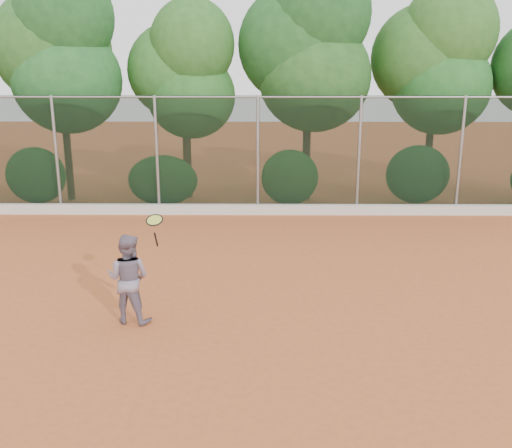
{
  "coord_description": "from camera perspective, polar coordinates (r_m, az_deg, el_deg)",
  "views": [
    {
      "loc": [
        0.1,
        -9.86,
        4.15
      ],
      "look_at": [
        0.0,
        1.0,
        1.25
      ],
      "focal_mm": 40.0,
      "sensor_mm": 36.0,
      "label": 1
    }
  ],
  "objects": [
    {
      "name": "tennis_racket",
      "position": [
        9.48,
        -10.1,
        0.17
      ],
      "size": [
        0.32,
        0.3,
        0.56
      ],
      "color": "black",
      "rests_on": "ground"
    },
    {
      "name": "ground",
      "position": [
        10.7,
        -0.05,
        -7.88
      ],
      "size": [
        80.0,
        80.0,
        0.0
      ],
      "primitive_type": "plane",
      "color": "#B8592B",
      "rests_on": "ground"
    },
    {
      "name": "chainlink_fence",
      "position": [
        17.01,
        0.18,
        7.22
      ],
      "size": [
        24.09,
        0.09,
        3.5
      ],
      "color": "black",
      "rests_on": "ground"
    },
    {
      "name": "tennis_player",
      "position": [
        9.9,
        -12.64,
        -5.35
      ],
      "size": [
        0.86,
        0.74,
        1.55
      ],
      "primitive_type": "imported",
      "rotation": [
        0.0,
        0.0,
        2.92
      ],
      "color": "slate",
      "rests_on": "ground"
    },
    {
      "name": "concrete_curb",
      "position": [
        17.15,
        0.18,
        1.47
      ],
      "size": [
        24.0,
        0.2,
        0.3
      ],
      "primitive_type": "cube",
      "color": "beige",
      "rests_on": "ground"
    },
    {
      "name": "foliage_backdrop",
      "position": [
        18.85,
        -1.5,
        15.72
      ],
      "size": [
        23.7,
        3.63,
        7.55
      ],
      "color": "#3B2316",
      "rests_on": "ground"
    }
  ]
}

